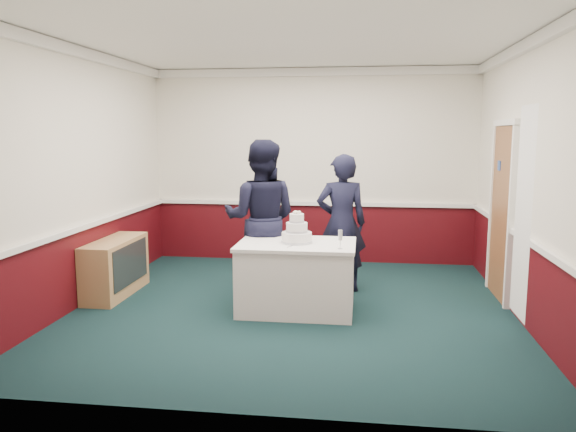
# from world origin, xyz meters

# --- Properties ---
(ground) EXTENTS (5.00, 5.00, 0.00)m
(ground) POSITION_xyz_m (0.00, 0.00, 0.00)
(ground) COLOR black
(ground) RESTS_ON ground
(room_shell) EXTENTS (5.00, 5.00, 3.00)m
(room_shell) POSITION_xyz_m (0.08, 0.61, 1.97)
(room_shell) COLOR silver
(room_shell) RESTS_ON ground
(sideboard) EXTENTS (0.41, 1.20, 0.70)m
(sideboard) POSITION_xyz_m (-2.28, 0.29, 0.35)
(sideboard) COLOR #A68150
(sideboard) RESTS_ON ground
(cake_table) EXTENTS (1.32, 0.92, 0.79)m
(cake_table) POSITION_xyz_m (0.05, -0.05, 0.40)
(cake_table) COLOR white
(cake_table) RESTS_ON ground
(wedding_cake) EXTENTS (0.35, 0.35, 0.36)m
(wedding_cake) POSITION_xyz_m (0.05, -0.05, 0.90)
(wedding_cake) COLOR white
(wedding_cake) RESTS_ON cake_table
(cake_knife) EXTENTS (0.09, 0.21, 0.00)m
(cake_knife) POSITION_xyz_m (0.02, -0.25, 0.79)
(cake_knife) COLOR silver
(cake_knife) RESTS_ON cake_table
(champagne_flute) EXTENTS (0.05, 0.05, 0.21)m
(champagne_flute) POSITION_xyz_m (0.55, -0.33, 0.93)
(champagne_flute) COLOR silver
(champagne_flute) RESTS_ON cake_table
(person_man) EXTENTS (0.95, 0.74, 1.94)m
(person_man) POSITION_xyz_m (-0.47, 0.52, 0.97)
(person_man) COLOR black
(person_man) RESTS_ON ground
(person_woman) EXTENTS (0.71, 0.53, 1.76)m
(person_woman) POSITION_xyz_m (0.52, 0.85, 0.88)
(person_woman) COLOR black
(person_woman) RESTS_ON ground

